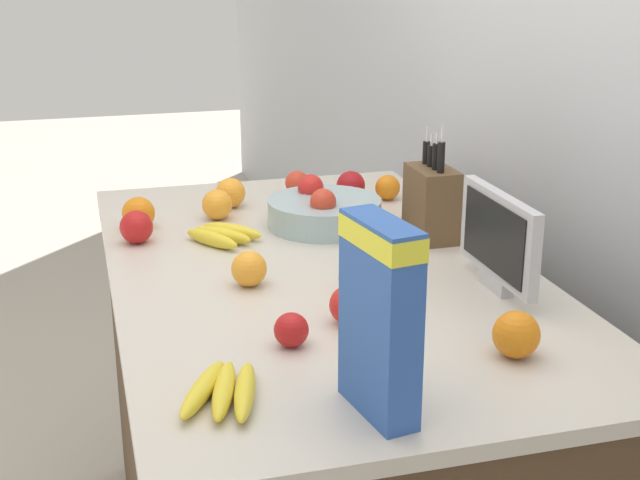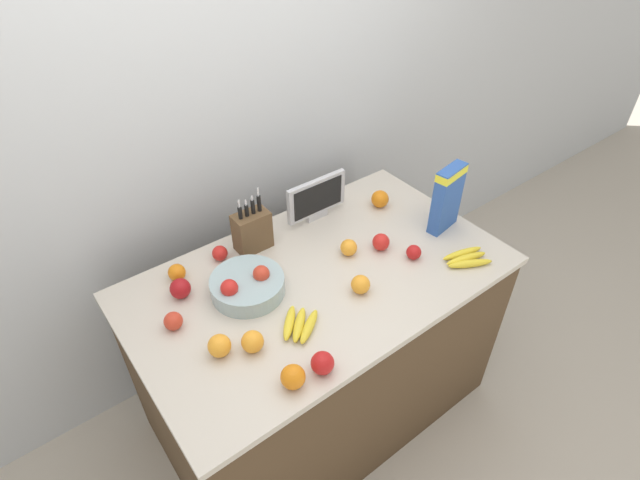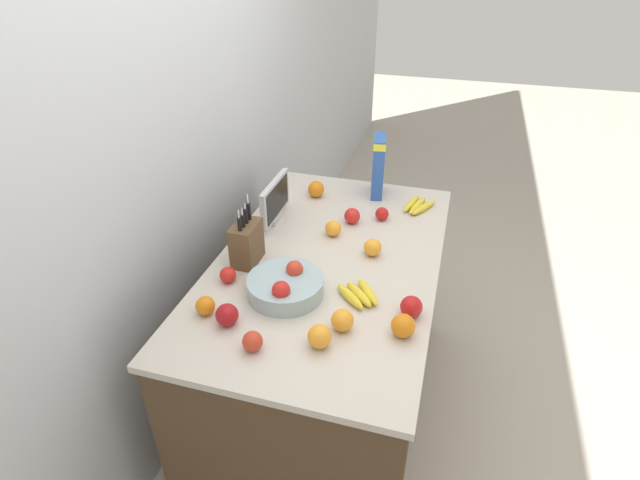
{
  "view_description": "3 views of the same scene",
  "coord_description": "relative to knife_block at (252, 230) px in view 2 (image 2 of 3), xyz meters",
  "views": [
    {
      "loc": [
        1.83,
        -0.5,
        1.65
      ],
      "look_at": [
        0.07,
        -0.02,
        1.03
      ],
      "focal_mm": 50.0,
      "sensor_mm": 36.0,
      "label": 1
    },
    {
      "loc": [
        -0.92,
        -1.21,
        2.36
      ],
      "look_at": [
        0.04,
        0.05,
        1.07
      ],
      "focal_mm": 28.0,
      "sensor_mm": 36.0,
      "label": 2
    },
    {
      "loc": [
        -1.72,
        -0.46,
        2.14
      ],
      "look_at": [
        0.06,
        0.06,
        0.98
      ],
      "focal_mm": 28.0,
      "sensor_mm": 36.0,
      "label": 3
    }
  ],
  "objects": [
    {
      "name": "cereal_box",
      "position": [
        0.78,
        -0.41,
        0.08
      ],
      "size": [
        0.18,
        0.09,
        0.32
      ],
      "rotation": [
        0.0,
        0.0,
        0.16
      ],
      "color": "#2D56A8",
      "rests_on": "counter"
    },
    {
      "name": "orange_by_cereal",
      "position": [
        0.3,
        -0.29,
        -0.06
      ],
      "size": [
        0.07,
        0.07,
        0.07
      ],
      "primitive_type": "sphere",
      "color": "orange",
      "rests_on": "counter"
    },
    {
      "name": "apple_by_knife_block",
      "position": [
        -0.48,
        -0.22,
        -0.06
      ],
      "size": [
        0.07,
        0.07,
        0.07
      ],
      "primitive_type": "sphere",
      "color": "red",
      "rests_on": "counter"
    },
    {
      "name": "orange_front_left",
      "position": [
        0.66,
        -0.11,
        -0.05
      ],
      "size": [
        0.09,
        0.09,
        0.09
      ],
      "primitive_type": "sphere",
      "color": "orange",
      "rests_on": "counter"
    },
    {
      "name": "counter",
      "position": [
        0.12,
        -0.32,
        -0.56
      ],
      "size": [
        1.58,
        0.93,
        0.94
      ],
      "color": "#4C3823",
      "rests_on": "ground_plane"
    },
    {
      "name": "orange_mid_right",
      "position": [
        -0.27,
        -0.69,
        -0.05
      ],
      "size": [
        0.08,
        0.08,
        0.08
      ],
      "primitive_type": "sphere",
      "color": "orange",
      "rests_on": "counter"
    },
    {
      "name": "ground_plane",
      "position": [
        0.12,
        -0.32,
        -1.03
      ],
      "size": [
        14.0,
        14.0,
        0.0
      ],
      "primitive_type": "plane",
      "color": "#B2A899"
    },
    {
      "name": "apple_leftmost",
      "position": [
        -0.16,
        -0.71,
        -0.05
      ],
      "size": [
        0.08,
        0.08,
        0.08
      ],
      "primitive_type": "sphere",
      "color": "red",
      "rests_on": "counter"
    },
    {
      "name": "banana_bunch_right",
      "position": [
        0.67,
        -0.63,
        -0.08
      ],
      "size": [
        0.22,
        0.16,
        0.03
      ],
      "rotation": [
        0.0,
        0.0,
        5.91
      ],
      "color": "yellow",
      "rests_on": "counter"
    },
    {
      "name": "orange_front_center",
      "position": [
        -0.3,
        -0.49,
        -0.05
      ],
      "size": [
        0.08,
        0.08,
        0.08
      ],
      "primitive_type": "sphere",
      "color": "orange",
      "rests_on": "counter"
    },
    {
      "name": "knife_block",
      "position": [
        0.0,
        0.0,
        0.0
      ],
      "size": [
        0.15,
        0.09,
        0.3
      ],
      "color": "brown",
      "rests_on": "counter"
    },
    {
      "name": "orange_front_right",
      "position": [
        0.19,
        -0.5,
        -0.06
      ],
      "size": [
        0.08,
        0.08,
        0.08
      ],
      "primitive_type": "sphere",
      "color": "orange",
      "rests_on": "counter"
    },
    {
      "name": "small_monitor",
      "position": [
        0.35,
        0.0,
        0.02
      ],
      "size": [
        0.32,
        0.03,
        0.21
      ],
      "color": "#B7B7BC",
      "rests_on": "counter"
    },
    {
      "name": "orange_back_center",
      "position": [
        -0.36,
        0.01,
        -0.06
      ],
      "size": [
        0.07,
        0.07,
        0.07
      ],
      "primitive_type": "sphere",
      "color": "orange",
      "rests_on": "counter"
    },
    {
      "name": "wall_back",
      "position": [
        0.12,
        0.36,
        0.27
      ],
      "size": [
        9.0,
        0.06,
        2.6
      ],
      "color": "silver",
      "rests_on": "ground_plane"
    },
    {
      "name": "apple_rightmost",
      "position": [
        -0.16,
        0.02,
        -0.06
      ],
      "size": [
        0.07,
        0.07,
        0.07
      ],
      "primitive_type": "sphere",
      "color": "red",
      "rests_on": "counter"
    },
    {
      "name": "apple_rear",
      "position": [
        0.51,
        -0.48,
        -0.06
      ],
      "size": [
        0.06,
        0.06,
        0.06
      ],
      "primitive_type": "sphere",
      "color": "red",
      "rests_on": "counter"
    },
    {
      "name": "apple_front",
      "position": [
        -0.39,
        -0.09,
        -0.05
      ],
      "size": [
        0.08,
        0.08,
        0.08
      ],
      "primitive_type": "sphere",
      "color": "#A31419",
      "rests_on": "counter"
    },
    {
      "name": "fruit_bowl",
      "position": [
        -0.17,
        -0.23,
        -0.05
      ],
      "size": [
        0.3,
        0.3,
        0.12
      ],
      "color": "#99B2B7",
      "rests_on": "counter"
    },
    {
      "name": "orange_near_bowl",
      "position": [
        -0.4,
        -0.43,
        -0.05
      ],
      "size": [
        0.08,
        0.08,
        0.08
      ],
      "primitive_type": "sphere",
      "color": "orange",
      "rests_on": "counter"
    },
    {
      "name": "banana_bunch_left",
      "position": [
        -0.11,
        -0.5,
        -0.08
      ],
      "size": [
        0.2,
        0.2,
        0.04
      ],
      "rotation": [
        0.0,
        0.0,
        3.82
      ],
      "color": "yellow",
      "rests_on": "counter"
    },
    {
      "name": "apple_near_bananas",
      "position": [
        0.44,
        -0.35,
        -0.06
      ],
      "size": [
        0.08,
        0.08,
        0.08
      ],
      "primitive_type": "sphere",
      "color": "red",
      "rests_on": "counter"
    }
  ]
}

